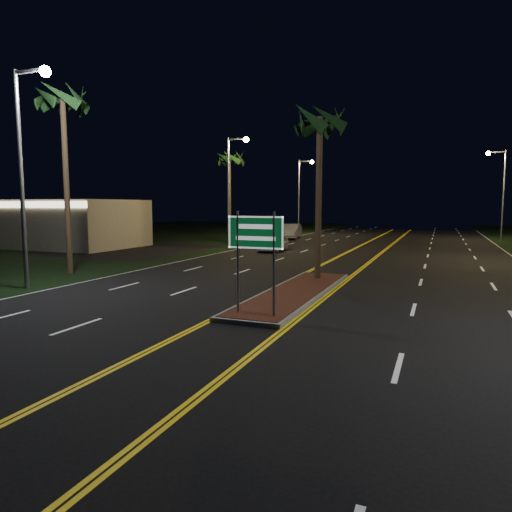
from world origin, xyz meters
The scene contains 14 objects.
ground centered at (0.00, 0.00, 0.00)m, with size 120.00×120.00×0.00m, color black.
grass_left centered at (-30.00, 25.00, 0.00)m, with size 40.00×110.00×0.01m, color black.
median_island centered at (0.00, 7.00, 0.08)m, with size 2.25×10.25×0.17m.
highway_sign centered at (0.00, 2.80, 2.40)m, with size 1.80×0.08×3.20m.
commercial_building centered at (-26.00, 19.99, 2.00)m, with size 15.00×8.12×4.00m.
streetlight_left_near centered at (-10.61, 4.00, 5.66)m, with size 1.91×0.44×9.00m.
streetlight_left_mid centered at (-10.61, 24.00, 5.66)m, with size 1.91×0.44×9.00m.
streetlight_left_far centered at (-10.61, 44.00, 5.66)m, with size 1.91×0.44×9.00m.
streetlight_right_far centered at (10.61, 42.00, 5.66)m, with size 1.91×0.44×9.00m.
palm_median centered at (0.00, 10.50, 7.28)m, with size 2.40×2.40×8.30m.
palm_left_near centered at (-12.50, 8.00, 8.68)m, with size 2.40×2.40×9.80m.
palm_left_far centered at (-12.80, 28.00, 7.75)m, with size 2.40×2.40×8.80m.
car_near centered at (-6.79, 23.18, 0.81)m, with size 2.07×4.84×1.61m, color silver.
car_far centered at (-9.50, 36.30, 0.91)m, with size 2.35×5.49×1.83m, color silver.
Camera 1 is at (5.23, -10.10, 3.51)m, focal length 32.00 mm.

